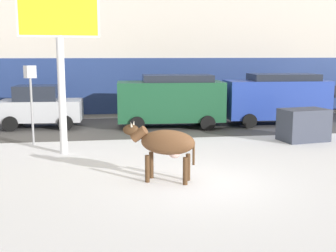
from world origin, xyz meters
TOP-DOWN VIEW (x-y plane):
  - ground_plane at (0.00, 0.00)m, footprint 120.00×120.00m
  - road_strip at (0.00, 8.75)m, footprint 60.00×5.60m
  - cow_brown at (-0.69, 0.34)m, footprint 1.91×1.09m
  - billboard at (-3.52, 3.97)m, footprint 2.52×0.57m
  - car_silver_hatchback at (-4.91, 9.26)m, footprint 3.59×2.07m
  - car_darkgreen_van at (0.76, 8.45)m, footprint 4.69×2.31m
  - car_blue_van at (5.68, 8.55)m, footprint 4.69×2.31m
  - pedestrian_near_billboard at (10.00, 11.40)m, footprint 0.36×0.24m
  - pedestrian_by_cars at (4.69, 11.40)m, footprint 0.36×0.24m
  - dumpster at (5.19, 4.74)m, footprint 1.86×1.36m
  - street_sign at (-4.71, 5.56)m, footprint 0.44×0.08m

SIDE VIEW (x-z plane):
  - ground_plane at x=0.00m, z-range 0.00..0.00m
  - road_strip at x=0.00m, z-range 0.00..0.01m
  - dumpster at x=5.19m, z-range 0.00..1.20m
  - pedestrian_near_billboard at x=10.00m, z-range 0.01..1.74m
  - pedestrian_by_cars at x=4.69m, z-range 0.01..1.74m
  - car_silver_hatchback at x=-4.91m, z-range 0.00..1.86m
  - cow_brown at x=-0.69m, z-range 0.22..1.76m
  - car_darkgreen_van at x=0.76m, z-range 0.08..2.40m
  - car_blue_van at x=5.68m, z-range 0.08..2.40m
  - street_sign at x=-4.71m, z-range 0.26..3.08m
  - billboard at x=-3.52m, z-range 1.53..7.09m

